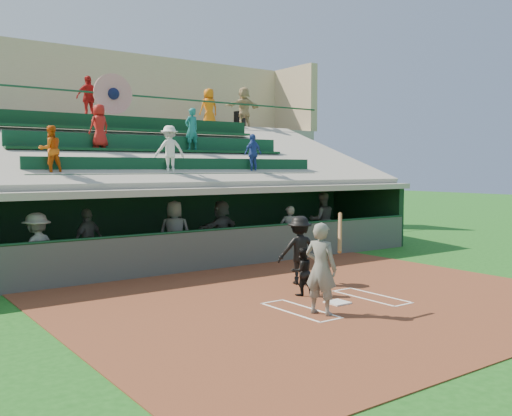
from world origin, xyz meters
TOP-DOWN VIEW (x-y plane):
  - ground at (0.00, 0.00)m, footprint 100.00×100.00m
  - dirt_slab at (0.00, 0.50)m, footprint 11.00×9.00m
  - home_plate at (0.00, 0.00)m, footprint 0.43×0.43m
  - batters_box_chalk at (0.00, 0.00)m, footprint 2.65×1.85m
  - dugout_floor at (0.00, 6.75)m, footprint 16.00×3.50m
  - concourse_slab at (0.00, 13.50)m, footprint 20.00×3.00m
  - grandstand at (-0.01, 10.51)m, footprint 20.40×10.40m
  - batter_at_plate at (-0.89, -0.46)m, footprint 0.94×0.80m
  - catcher at (-0.11, 1.02)m, footprint 0.58×0.49m
  - home_umpire at (0.67, 2.02)m, footprint 1.23×1.00m
  - dugout_bench at (0.28, 7.85)m, footprint 16.66×0.65m
  - dugout_player_a at (-4.61, 5.38)m, footprint 1.30×1.06m
  - dugout_player_b at (-2.98, 6.51)m, footprint 1.08×0.83m
  - dugout_player_c at (-0.60, 6.07)m, footprint 1.09×0.95m
  - dugout_player_d at (1.30, 6.56)m, footprint 1.74×0.99m
  - dugout_player_e at (3.16, 5.46)m, footprint 0.69×0.60m
  - dugout_player_f at (5.39, 6.36)m, footprint 1.15×1.03m
  - trash_bin at (6.59, 13.28)m, footprint 0.55×0.55m
  - concourse_staff_a at (-0.78, 12.40)m, footprint 1.01×0.52m
  - concourse_staff_b at (4.61, 12.73)m, footprint 0.84×0.58m
  - concourse_staff_c at (6.10, 12.24)m, footprint 1.71×0.70m

SIDE VIEW (x-z plane):
  - ground at x=0.00m, z-range 0.00..0.00m
  - dirt_slab at x=0.00m, z-range 0.00..0.02m
  - dugout_floor at x=0.00m, z-range 0.00..0.04m
  - batters_box_chalk at x=0.00m, z-range 0.02..0.03m
  - home_plate at x=0.00m, z-range 0.02..0.05m
  - dugout_bench at x=0.28m, z-range 0.04..0.54m
  - catcher at x=-0.11m, z-range 0.02..1.09m
  - dugout_player_e at x=3.16m, z-range 0.04..1.65m
  - home_umpire at x=0.67m, z-range 0.02..1.68m
  - dugout_player_b at x=-2.98m, z-range 0.04..1.75m
  - dugout_player_a at x=-4.61m, z-range 0.04..1.79m
  - batter_at_plate at x=-0.89m, z-range -0.06..1.90m
  - dugout_player_d at x=1.30m, z-range 0.04..1.83m
  - dugout_player_c at x=-0.60m, z-range 0.04..1.91m
  - dugout_player_f at x=5.39m, z-range 0.04..1.98m
  - grandstand at x=-0.01m, z-range -1.64..6.16m
  - concourse_slab at x=0.00m, z-range 0.00..4.60m
  - trash_bin at x=6.59m, z-range 4.60..5.43m
  - concourse_staff_a at x=-0.78m, z-range 4.60..6.25m
  - concourse_staff_b at x=4.61m, z-range 4.60..6.26m
  - concourse_staff_c at x=6.10m, z-range 4.60..6.39m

